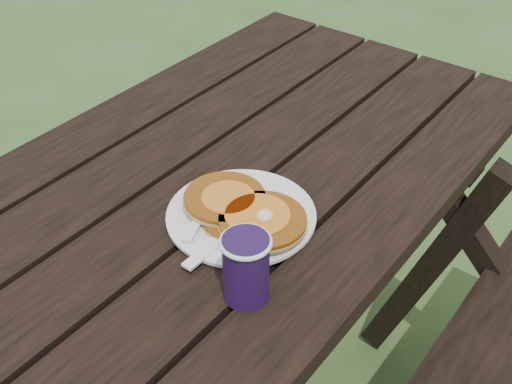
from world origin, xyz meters
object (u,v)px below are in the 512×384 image
Objects in this scene: picnic_table at (159,373)px; coffee_cup at (246,265)px; pancake_stack at (244,211)px; plate at (241,216)px.

coffee_cup reaches higher than picnic_table.
picnic_table is 0.45m from pancake_stack.
picnic_table is 7.80× the size of pancake_stack.
plate is at bearing 130.91° from coffee_cup.
picnic_table is 16.12× the size of coffee_cup.
coffee_cup is at bearing -50.82° from pancake_stack.
plate is at bearing 49.61° from picnic_table.
plate is (0.11, 0.13, 0.39)m from picnic_table.
coffee_cup is (0.11, -0.13, 0.04)m from pancake_stack.
pancake_stack reaches higher than plate.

